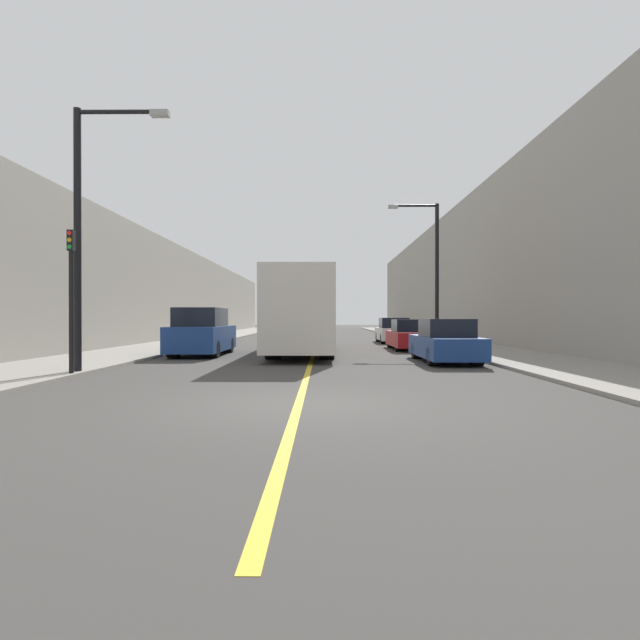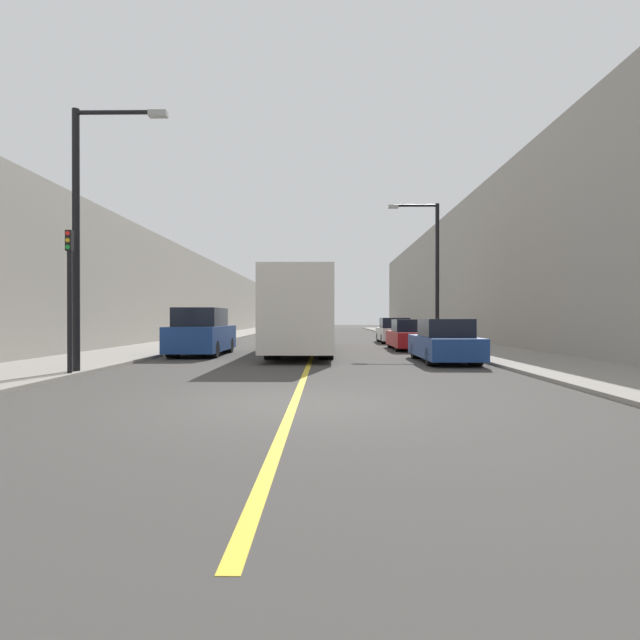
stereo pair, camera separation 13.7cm
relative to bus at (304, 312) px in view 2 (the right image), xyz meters
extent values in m
plane|color=#3F3D3A|center=(0.45, -13.66, -1.83)|extent=(200.00, 200.00, 0.00)
cube|color=gray|center=(-7.54, 16.34, -1.78)|extent=(3.96, 72.00, 0.10)
cube|color=gray|center=(8.43, 16.34, -1.78)|extent=(3.96, 72.00, 0.10)
cube|color=gray|center=(-11.52, 16.34, 1.57)|extent=(4.00, 72.00, 6.80)
cube|color=gray|center=(12.41, 16.34, 3.02)|extent=(4.00, 72.00, 9.69)
cube|color=gold|center=(0.45, 16.34, -1.82)|extent=(0.16, 72.00, 0.01)
cube|color=silver|center=(0.00, 0.01, 0.03)|extent=(2.58, 12.79, 3.07)
cube|color=black|center=(0.00, -6.36, 0.57)|extent=(2.20, 0.04, 1.38)
cylinder|color=black|center=(-1.01, -3.96, -1.28)|extent=(0.57, 1.09, 1.09)
cylinder|color=black|center=(1.01, -3.96, -1.28)|extent=(0.57, 1.09, 1.09)
cylinder|color=black|center=(-1.01, 3.97, -1.28)|extent=(0.57, 1.09, 1.09)
cylinder|color=black|center=(1.01, 3.97, -1.28)|extent=(0.57, 1.09, 1.09)
cube|color=navy|center=(-4.19, -1.85, -1.12)|extent=(1.98, 4.79, 1.01)
cube|color=black|center=(-4.19, -2.09, -0.23)|extent=(1.74, 2.63, 0.76)
cube|color=black|center=(-4.19, -4.22, -0.94)|extent=(1.68, 0.04, 0.45)
cylinder|color=black|center=(-4.96, -3.33, -1.49)|extent=(0.43, 0.68, 0.68)
cylinder|color=black|center=(-3.42, -3.33, -1.49)|extent=(0.43, 0.68, 0.68)
cylinder|color=black|center=(-4.96, -0.36, -1.49)|extent=(0.43, 0.68, 0.68)
cylinder|color=black|center=(-3.42, -0.36, -1.49)|extent=(0.43, 0.68, 0.68)
cube|color=navy|center=(5.18, -5.00, -1.28)|extent=(1.78, 4.57, 0.72)
cube|color=black|center=(5.18, -5.23, -0.61)|extent=(1.56, 2.06, 0.62)
cube|color=black|center=(5.18, -7.26, -1.15)|extent=(1.51, 0.04, 0.33)
cylinder|color=black|center=(4.48, -6.42, -1.52)|extent=(0.39, 0.62, 0.62)
cylinder|color=black|center=(5.87, -6.42, -1.52)|extent=(0.39, 0.62, 0.62)
cylinder|color=black|center=(4.48, -3.59, -1.52)|extent=(0.39, 0.62, 0.62)
cylinder|color=black|center=(5.87, -3.59, -1.52)|extent=(0.39, 0.62, 0.62)
cube|color=maroon|center=(5.13, 1.82, -1.29)|extent=(1.86, 4.46, 0.70)
cube|color=black|center=(5.13, 1.59, -0.64)|extent=(1.64, 2.01, 0.60)
cube|color=black|center=(5.13, -0.39, -1.17)|extent=(1.58, 0.04, 0.32)
cylinder|color=black|center=(4.40, 0.43, -1.52)|extent=(0.41, 0.62, 0.62)
cylinder|color=black|center=(5.86, 0.43, -1.52)|extent=(0.41, 0.62, 0.62)
cylinder|color=black|center=(4.40, 3.20, -1.52)|extent=(0.41, 0.62, 0.62)
cylinder|color=black|center=(5.86, 3.20, -1.52)|extent=(0.41, 0.62, 0.62)
cube|color=silver|center=(5.24, 8.62, -1.27)|extent=(1.88, 4.20, 0.75)
cube|color=black|center=(5.24, 8.41, -0.58)|extent=(1.66, 1.89, 0.63)
cube|color=black|center=(5.24, 6.55, -1.14)|extent=(1.60, 0.04, 0.34)
cylinder|color=black|center=(4.51, 7.32, -1.52)|extent=(0.41, 0.62, 0.62)
cylinder|color=black|center=(5.98, 7.32, -1.52)|extent=(0.41, 0.62, 0.62)
cylinder|color=black|center=(4.51, 9.93, -1.52)|extent=(0.41, 0.62, 0.62)
cylinder|color=black|center=(5.98, 9.93, -1.52)|extent=(0.41, 0.62, 0.62)
cylinder|color=black|center=(-5.86, -9.04, 1.88)|extent=(0.20, 0.20, 7.20)
cylinder|color=black|center=(-4.72, -9.04, 5.38)|extent=(2.27, 0.12, 0.12)
cube|color=#999993|center=(-3.59, -9.04, 5.33)|extent=(0.50, 0.24, 0.16)
cylinder|color=black|center=(6.75, 3.19, 1.96)|extent=(0.20, 0.20, 7.36)
cylinder|color=black|center=(5.62, 3.19, 5.54)|extent=(2.27, 0.12, 0.12)
cube|color=#999993|center=(4.48, 3.19, 5.49)|extent=(0.50, 0.24, 0.16)
cylinder|color=black|center=(-5.76, -9.59, -0.11)|extent=(0.12, 0.12, 3.23)
cube|color=black|center=(-5.76, -9.59, 1.78)|extent=(0.16, 0.16, 0.55)
cylinder|color=red|center=(-5.76, -9.67, 1.96)|extent=(0.11, 0.02, 0.11)
cylinder|color=gold|center=(-5.76, -9.67, 1.78)|extent=(0.11, 0.02, 0.11)
cylinder|color=green|center=(-5.76, -9.67, 1.60)|extent=(0.11, 0.02, 0.11)
camera|label=1|loc=(0.91, -22.66, -0.26)|focal=28.00mm
camera|label=2|loc=(1.05, -22.66, -0.26)|focal=28.00mm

